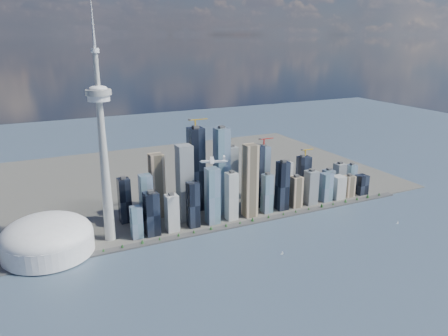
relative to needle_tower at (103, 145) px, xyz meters
name	(u,v)px	position (x,y,z in m)	size (l,w,h in m)	color
ground	(286,272)	(300.00, -310.00, -235.84)	(4000.00, 4000.00, 0.00)	#324857
seawall	(233,226)	(300.00, -60.00, -233.84)	(1100.00, 22.00, 4.00)	#383838
land	(174,177)	(300.00, 390.00, -234.34)	(1400.00, 900.00, 3.00)	#4C4C47
shoreline_trees	(233,224)	(300.00, -60.00, -227.06)	(960.53, 7.20, 8.80)	#3F2D1E
skyscraper_cluster	(238,184)	(359.62, 26.82, -155.22)	(736.00, 142.00, 259.68)	black
needle_tower	(103,145)	(0.00, 0.00, 0.00)	(56.00, 56.00, 550.50)	#A4A49F
dome_stadium	(47,238)	(-140.00, -10.00, -196.40)	(200.00, 200.00, 86.00)	silver
airplane	(213,161)	(222.86, -114.24, -35.61)	(61.87, 55.51, 15.82)	white
sailboat_west	(282,253)	(334.47, -241.21, -232.67)	(7.16, 2.68, 9.88)	silver
sailboat_east	(398,223)	(699.83, -231.06, -232.82)	(6.75, 1.85, 9.42)	silver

